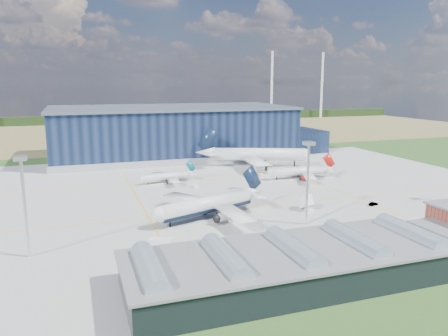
% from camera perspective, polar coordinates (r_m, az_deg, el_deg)
% --- Properties ---
extents(ground, '(600.00, 600.00, 0.00)m').
position_cam_1_polar(ground, '(145.09, 1.30, -4.22)').
color(ground, '#2A4D1C').
rests_on(ground, ground).
extents(apron, '(220.00, 160.00, 0.08)m').
position_cam_1_polar(apron, '(154.18, 0.00, -3.28)').
color(apron, '#9C9C97').
rests_on(apron, ground).
extents(farmland, '(600.00, 220.00, 0.01)m').
position_cam_1_polar(farmland, '(356.53, -11.17, 4.74)').
color(farmland, olive).
rests_on(farmland, ground).
extents(treeline, '(600.00, 8.00, 8.00)m').
position_cam_1_polar(treeline, '(435.19, -12.70, 6.33)').
color(treeline, black).
rests_on(treeline, ground).
extents(hangar, '(145.00, 62.00, 26.10)m').
position_cam_1_polar(hangar, '(233.27, -6.21, 4.47)').
color(hangar, '#0F1A32').
rests_on(hangar, ground).
extents(glass_concourse, '(78.00, 23.00, 8.60)m').
position_cam_1_polar(glass_concourse, '(89.79, 11.06, -11.84)').
color(glass_concourse, black).
rests_on(glass_concourse, ground).
extents(light_mast_west, '(2.60, 2.60, 23.00)m').
position_cam_1_polar(light_mast_west, '(104.22, -24.74, -2.65)').
color(light_mast_west, silver).
rests_on(light_mast_west, ground).
extents(light_mast_center, '(2.60, 2.60, 23.00)m').
position_cam_1_polar(light_mast_center, '(119.24, 10.91, -0.18)').
color(light_mast_center, silver).
rests_on(light_mast_center, ground).
extents(airliner_navy, '(51.19, 50.68, 13.06)m').
position_cam_1_polar(airliner_navy, '(124.63, -2.23, -3.70)').
color(airliner_navy, white).
rests_on(airliner_navy, ground).
extents(airliner_red, '(32.54, 31.96, 9.73)m').
position_cam_1_polar(airliner_red, '(178.32, 9.76, 0.13)').
color(airliner_red, white).
rests_on(airliner_red, ground).
extents(airliner_widebody, '(68.88, 68.23, 17.41)m').
position_cam_1_polar(airliner_widebody, '(202.24, 4.53, 2.65)').
color(airliner_widebody, white).
rests_on(airliner_widebody, ground).
extents(airliner_regional, '(27.31, 26.88, 7.76)m').
position_cam_1_polar(airliner_regional, '(170.77, -7.57, -0.63)').
color(airliner_regional, white).
rests_on(airliner_regional, ground).
extents(gse_van_a, '(5.91, 4.27, 2.36)m').
position_cam_1_polar(gse_van_a, '(105.20, -8.31, -9.72)').
color(gse_van_a, white).
rests_on(gse_van_a, ground).
extents(gse_cart_a, '(2.17, 3.04, 1.25)m').
position_cam_1_polar(gse_cart_a, '(162.19, -3.65, -2.36)').
color(gse_cart_a, white).
rests_on(gse_cart_a, ground).
extents(gse_van_b, '(4.42, 4.97, 2.11)m').
position_cam_1_polar(gse_van_b, '(184.06, 10.54, -0.77)').
color(gse_van_b, white).
rests_on(gse_van_b, ground).
extents(gse_tug_c, '(2.30, 3.18, 1.27)m').
position_cam_1_polar(gse_tug_c, '(176.27, -8.96, -1.38)').
color(gse_tug_c, yellow).
rests_on(gse_tug_c, ground).
extents(gse_van_c, '(5.41, 3.34, 2.42)m').
position_cam_1_polar(gse_van_c, '(127.74, 23.64, -6.77)').
color(gse_van_c, white).
rests_on(gse_van_c, ground).
extents(airstair, '(2.39, 5.33, 3.34)m').
position_cam_1_polar(airstair, '(136.02, 10.58, -4.73)').
color(airstair, white).
rests_on(airstair, ground).
extents(car_a, '(3.45, 2.05, 1.10)m').
position_cam_1_polar(car_a, '(106.89, 13.91, -9.95)').
color(car_a, '#99999E').
rests_on(car_a, ground).
extents(car_b, '(3.67, 2.10, 1.15)m').
position_cam_1_polar(car_b, '(146.50, 18.93, -4.45)').
color(car_b, '#99999E').
rests_on(car_b, ground).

